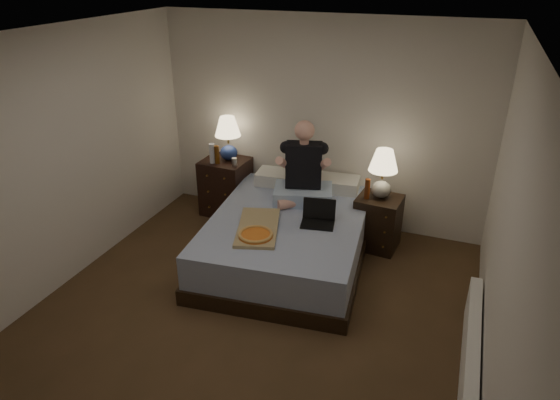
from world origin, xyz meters
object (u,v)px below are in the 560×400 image
at_px(beer_bottle_left, 217,155).
at_px(radiator, 470,353).
at_px(lamp_left, 228,139).
at_px(lamp_right, 383,174).
at_px(bed, 288,238).
at_px(pizza_box, 256,236).
at_px(beer_bottle_right, 367,189).
at_px(soda_can, 234,162).
at_px(water_bottle, 212,153).
at_px(nightstand_right, 378,222).
at_px(laptop, 318,215).
at_px(nightstand_left, 226,186).
at_px(person, 304,163).

bearing_deg(beer_bottle_left, radiator, -29.26).
distance_m(lamp_left, lamp_right, 1.98).
relative_size(bed, beer_bottle_left, 9.20).
bearing_deg(radiator, pizza_box, 166.07).
relative_size(lamp_right, beer_bottle_right, 2.43).
bearing_deg(beer_bottle_right, pizza_box, -127.23).
bearing_deg(lamp_left, soda_can, -46.08).
xyz_separation_m(water_bottle, radiator, (3.19, -1.75, -0.65)).
height_order(soda_can, beer_bottle_right, beer_bottle_right).
xyz_separation_m(nightstand_right, water_bottle, (-2.11, 0.04, 0.54)).
height_order(laptop, radiator, laptop).
distance_m(nightstand_left, beer_bottle_right, 1.93).
relative_size(nightstand_right, laptop, 1.82).
height_order(nightstand_left, beer_bottle_left, beer_bottle_left).
height_order(lamp_left, soda_can, lamp_left).
xyz_separation_m(water_bottle, beer_bottle_right, (1.98, -0.11, -0.11)).
distance_m(soda_can, pizza_box, 1.51).
xyz_separation_m(lamp_right, soda_can, (-1.82, 0.03, -0.13)).
bearing_deg(lamp_right, person, -165.23).
bearing_deg(pizza_box, bed, 59.41).
height_order(lamp_left, radiator, lamp_left).
distance_m(water_bottle, soda_can, 0.31).
height_order(lamp_right, soda_can, lamp_right).
relative_size(bed, beer_bottle_right, 9.20).
xyz_separation_m(water_bottle, person, (1.27, -0.24, 0.14)).
relative_size(lamp_left, pizza_box, 0.74).
bearing_deg(lamp_right, beer_bottle_right, -147.47).
xyz_separation_m(bed, soda_can, (-0.96, 0.69, 0.51)).
height_order(water_bottle, person, person).
distance_m(bed, beer_bottle_right, 1.04).
distance_m(pizza_box, radiator, 2.17).
xyz_separation_m(lamp_right, person, (-0.84, -0.22, 0.09)).
xyz_separation_m(bed, water_bottle, (-1.25, 0.68, 0.59)).
height_order(nightstand_right, beer_bottle_left, beer_bottle_left).
bearing_deg(water_bottle, nightstand_right, -1.20).
bearing_deg(nightstand_left, soda_can, -29.60).
bearing_deg(soda_can, laptop, -29.76).
bearing_deg(radiator, bed, 151.25).
relative_size(nightstand_right, person, 0.67).
distance_m(lamp_right, pizza_box, 1.60).
height_order(soda_can, laptop, soda_can).
bearing_deg(soda_can, beer_bottle_right, -3.99).
relative_size(bed, pizza_box, 2.79).
relative_size(nightstand_left, beer_bottle_left, 3.15).
height_order(person, radiator, person).
relative_size(water_bottle, person, 0.27).
distance_m(bed, nightstand_left, 1.42).
relative_size(beer_bottle_left, person, 0.25).
bearing_deg(lamp_left, person, -19.93).
height_order(nightstand_right, pizza_box, nightstand_right).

